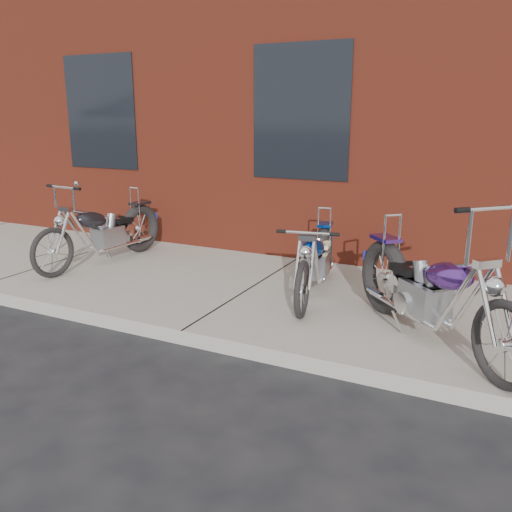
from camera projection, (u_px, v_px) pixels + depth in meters
The scene contains 6 objects.
ground at pixel (182, 345), 5.28m from camera, with size 120.00×120.00×0.00m, color black.
sidewalk at pixel (251, 293), 6.56m from camera, with size 22.00×3.00×0.15m, color gray.
building_brick at pixel (392, 23), 11.19m from camera, with size 22.00×10.00×8.00m, color maroon.
chopper_purple at pixel (431, 296), 4.89m from camera, with size 1.80×1.82×1.37m.
chopper_blue at pixel (315, 262), 6.22m from camera, with size 0.61×2.08×0.91m.
chopper_third at pixel (103, 234), 7.54m from camera, with size 0.56×2.26×1.15m.
Camera 1 is at (2.81, -4.06, 2.19)m, focal length 38.00 mm.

